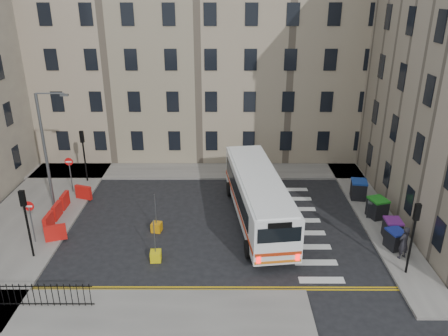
{
  "coord_description": "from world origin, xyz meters",
  "views": [
    {
      "loc": [
        -1.1,
        -25.01,
        14.26
      ],
      "look_at": [
        -1.17,
        2.23,
        3.0
      ],
      "focal_mm": 35.0,
      "sensor_mm": 36.0,
      "label": 1
    }
  ],
  "objects_px": {
    "bus": "(258,195)",
    "wheelie_bin_a": "(395,239)",
    "pedestrian": "(404,243)",
    "wheelie_bin_d": "(374,208)",
    "bollard_chevron": "(156,256)",
    "wheelie_bin_c": "(377,208)",
    "bollard_yellow": "(157,227)",
    "wheelie_bin_b": "(392,229)",
    "streetlamp": "(45,150)",
    "wheelie_bin_e": "(358,189)"
  },
  "relations": [
    {
      "from": "bollard_chevron",
      "to": "bus",
      "type": "bearing_deg",
      "value": 37.52
    },
    {
      "from": "wheelie_bin_c",
      "to": "streetlamp",
      "type": "bearing_deg",
      "value": 159.73
    },
    {
      "from": "wheelie_bin_d",
      "to": "pedestrian",
      "type": "height_order",
      "value": "pedestrian"
    },
    {
      "from": "bollard_yellow",
      "to": "wheelie_bin_b",
      "type": "bearing_deg",
      "value": -3.91
    },
    {
      "from": "bollard_chevron",
      "to": "pedestrian",
      "type": "bearing_deg",
      "value": 0.46
    },
    {
      "from": "wheelie_bin_d",
      "to": "bollard_yellow",
      "type": "distance_m",
      "value": 14.37
    },
    {
      "from": "wheelie_bin_a",
      "to": "wheelie_bin_b",
      "type": "bearing_deg",
      "value": 62.0
    },
    {
      "from": "streetlamp",
      "to": "wheelie_bin_a",
      "type": "xyz_separation_m",
      "value": [
        21.81,
        -5.11,
        -3.6
      ]
    },
    {
      "from": "wheelie_bin_a",
      "to": "bollard_chevron",
      "type": "bearing_deg",
      "value": 167.55
    },
    {
      "from": "wheelie_bin_a",
      "to": "bollard_chevron",
      "type": "height_order",
      "value": "wheelie_bin_a"
    },
    {
      "from": "streetlamp",
      "to": "wheelie_bin_d",
      "type": "bearing_deg",
      "value": -3.04
    },
    {
      "from": "wheelie_bin_a",
      "to": "pedestrian",
      "type": "relative_size",
      "value": 0.65
    },
    {
      "from": "wheelie_bin_a",
      "to": "wheelie_bin_c",
      "type": "height_order",
      "value": "wheelie_bin_c"
    },
    {
      "from": "wheelie_bin_d",
      "to": "bollard_chevron",
      "type": "distance_m",
      "value": 14.73
    },
    {
      "from": "wheelie_bin_d",
      "to": "wheelie_bin_e",
      "type": "xyz_separation_m",
      "value": [
        -0.3,
        2.63,
        0.12
      ]
    },
    {
      "from": "wheelie_bin_c",
      "to": "bollard_chevron",
      "type": "xyz_separation_m",
      "value": [
        -13.97,
        -4.87,
        -0.52
      ]
    },
    {
      "from": "bus",
      "to": "wheelie_bin_d",
      "type": "distance_m",
      "value": 7.91
    },
    {
      "from": "wheelie_bin_e",
      "to": "bollard_chevron",
      "type": "xyz_separation_m",
      "value": [
        -13.52,
        -7.7,
        -0.54
      ]
    },
    {
      "from": "wheelie_bin_b",
      "to": "wheelie_bin_d",
      "type": "relative_size",
      "value": 0.99
    },
    {
      "from": "wheelie_bin_d",
      "to": "bus",
      "type": "bearing_deg",
      "value": -159.32
    },
    {
      "from": "bus",
      "to": "wheelie_bin_a",
      "type": "xyz_separation_m",
      "value": [
        7.8,
        -3.5,
        -1.1
      ]
    },
    {
      "from": "wheelie_bin_b",
      "to": "wheelie_bin_e",
      "type": "height_order",
      "value": "wheelie_bin_e"
    },
    {
      "from": "wheelie_bin_e",
      "to": "pedestrian",
      "type": "height_order",
      "value": "pedestrian"
    },
    {
      "from": "streetlamp",
      "to": "bollard_chevron",
      "type": "height_order",
      "value": "streetlamp"
    },
    {
      "from": "wheelie_bin_b",
      "to": "wheelie_bin_d",
      "type": "bearing_deg",
      "value": 96.04
    },
    {
      "from": "wheelie_bin_b",
      "to": "bollard_chevron",
      "type": "height_order",
      "value": "wheelie_bin_b"
    },
    {
      "from": "pedestrian",
      "to": "bollard_yellow",
      "type": "relative_size",
      "value": 3.26
    },
    {
      "from": "streetlamp",
      "to": "wheelie_bin_a",
      "type": "bearing_deg",
      "value": -13.17
    },
    {
      "from": "bus",
      "to": "wheelie_bin_c",
      "type": "relative_size",
      "value": 8.21
    },
    {
      "from": "bus",
      "to": "bollard_chevron",
      "type": "relative_size",
      "value": 19.91
    },
    {
      "from": "streetlamp",
      "to": "pedestrian",
      "type": "bearing_deg",
      "value": -15.62
    },
    {
      "from": "wheelie_bin_b",
      "to": "pedestrian",
      "type": "height_order",
      "value": "pedestrian"
    },
    {
      "from": "wheelie_bin_c",
      "to": "wheelie_bin_e",
      "type": "xyz_separation_m",
      "value": [
        -0.45,
        2.83,
        0.02
      ]
    },
    {
      "from": "streetlamp",
      "to": "bus",
      "type": "distance_m",
      "value": 14.32
    },
    {
      "from": "pedestrian",
      "to": "wheelie_bin_c",
      "type": "bearing_deg",
      "value": -117.38
    },
    {
      "from": "wheelie_bin_b",
      "to": "wheelie_bin_c",
      "type": "bearing_deg",
      "value": 93.14
    },
    {
      "from": "bus",
      "to": "wheelie_bin_c",
      "type": "height_order",
      "value": "bus"
    },
    {
      "from": "wheelie_bin_e",
      "to": "bollard_chevron",
      "type": "height_order",
      "value": "wheelie_bin_e"
    },
    {
      "from": "bollard_yellow",
      "to": "wheelie_bin_e",
      "type": "bearing_deg",
      "value": 17.81
    },
    {
      "from": "bus",
      "to": "pedestrian",
      "type": "height_order",
      "value": "bus"
    },
    {
      "from": "bollard_yellow",
      "to": "wheelie_bin_c",
      "type": "bearing_deg",
      "value": 6.56
    },
    {
      "from": "bus",
      "to": "wheelie_bin_e",
      "type": "xyz_separation_m",
      "value": [
        7.51,
        3.08,
        -1.0
      ]
    },
    {
      "from": "wheelie_bin_e",
      "to": "bollard_yellow",
      "type": "xyz_separation_m",
      "value": [
        -13.94,
        -4.48,
        -0.54
      ]
    },
    {
      "from": "wheelie_bin_d",
      "to": "bollard_chevron",
      "type": "bearing_deg",
      "value": -142.49
    },
    {
      "from": "streetlamp",
      "to": "pedestrian",
      "type": "distance_m",
      "value": 22.94
    },
    {
      "from": "wheelie_bin_a",
      "to": "streetlamp",
      "type": "bearing_deg",
      "value": 149.75
    },
    {
      "from": "bus",
      "to": "bollard_chevron",
      "type": "distance_m",
      "value": 7.73
    },
    {
      "from": "bus",
      "to": "wheelie_bin_a",
      "type": "bearing_deg",
      "value": -31.17
    },
    {
      "from": "wheelie_bin_d",
      "to": "wheelie_bin_e",
      "type": "relative_size",
      "value": 0.89
    },
    {
      "from": "wheelie_bin_e",
      "to": "wheelie_bin_b",
      "type": "bearing_deg",
      "value": -75.19
    }
  ]
}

